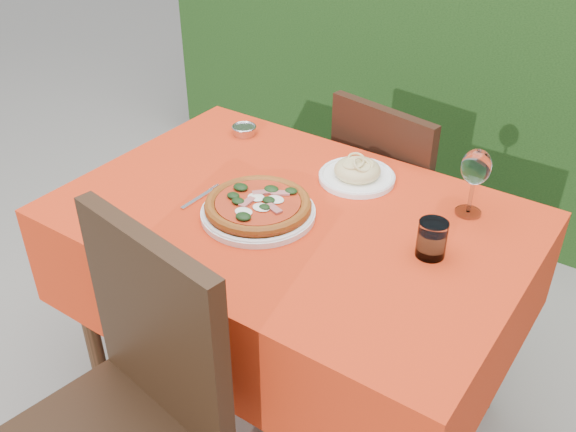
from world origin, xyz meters
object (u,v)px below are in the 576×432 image
Objects in this scene: pasta_plate at (357,173)px; wine_glass at (476,170)px; steel_ramekin at (244,131)px; fork at (197,199)px; chair_far at (393,198)px; chair_near at (125,410)px; pizza_plate at (258,207)px; water_glass at (432,241)px.

pasta_plate is 1.16× the size of wine_glass.
wine_glass reaches higher than steel_ramekin.
chair_far is at bearing 68.50° from fork.
chair_near reaches higher than fork.
pizza_plate is (-0.10, -0.66, 0.27)m from chair_far.
chair_near is 1.04m from steel_ramekin.
pizza_plate is 2.17× the size of fork.
water_glass is at bearing 68.26° from chair_near.
chair_far reaches higher than fork.
chair_far is 3.89× the size of pasta_plate.
pizza_plate is 0.47m from water_glass.
steel_ramekin is at bearing 173.97° from pasta_plate.
wine_glass reaches higher than water_glass.
pizza_plate is at bearing -47.65° from steel_ramekin.
pasta_plate is at bearing 49.52° from fork.
fork is 2.24× the size of steel_ramekin.
chair_far is (0.04, 1.23, -0.06)m from chair_near.
chair_near is 12.95× the size of steel_ramekin.
pasta_plate reaches higher than fork.
chair_far is at bearing 33.48° from steel_ramekin.
chair_near is 10.19× the size of water_glass.
pizza_plate is at bearing 104.56° from chair_near.
chair_far is at bearing 138.82° from wine_glass.
chair_near is 0.82m from water_glass.
chair_far is 0.58m from steel_ramekin.
chair_far is 0.62m from wine_glass.
pizza_plate is 0.34m from pasta_plate.
pasta_plate is (0.03, -0.33, 0.27)m from chair_far.
chair_near reaches higher than pasta_plate.
fork is at bearing -131.50° from pasta_plate.
water_glass is (0.40, 0.67, 0.23)m from chair_near.
pizza_plate is at bearing 91.54° from chair_far.
pasta_plate is 1.33× the size of fork.
chair_near is 0.92m from pasta_plate.
wine_glass is at bearing 35.91° from pizza_plate.
chair_far is 9.13× the size of water_glass.
pasta_plate is (0.07, 0.89, 0.21)m from chair_near.
chair_far is 0.72m from pizza_plate.
pizza_plate is 0.19m from fork.
wine_glass is at bearing 30.44° from fork.
chair_far reaches higher than water_glass.
fork is at bearing -150.58° from wine_glass.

